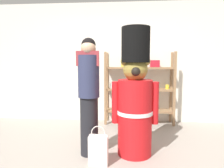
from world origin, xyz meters
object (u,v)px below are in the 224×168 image
shopping_bag (98,150)px  merchandise_shelf (139,87)px  teddy_bear_guard (135,98)px  person_shopper (89,94)px

shopping_bag → merchandise_shelf: bearing=71.6°
teddy_bear_guard → person_shopper: 0.64m
teddy_bear_guard → shopping_bag: bearing=-143.5°
teddy_bear_guard → person_shopper: (-0.64, -0.06, 0.06)m
shopping_bag → teddy_bear_guard: bearing=36.5°
teddy_bear_guard → shopping_bag: (-0.47, -0.34, -0.61)m
merchandise_shelf → teddy_bear_guard: teddy_bear_guard is taller
teddy_bear_guard → shopping_bag: 0.84m
shopping_bag → person_shopper: bearing=120.5°
merchandise_shelf → teddy_bear_guard: 1.50m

